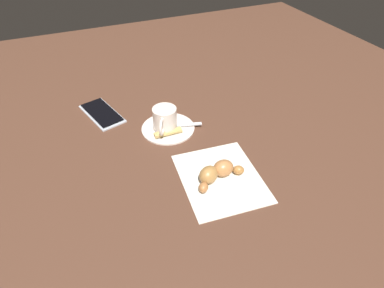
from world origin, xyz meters
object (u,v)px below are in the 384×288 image
at_px(saucer, 168,128).
at_px(sugar_packet, 168,132).
at_px(croissant, 218,172).
at_px(napkin, 221,178).
at_px(teaspoon, 169,126).
at_px(cell_phone, 102,113).
at_px(espresso_cup, 165,118).

relative_size(saucer, sugar_packet, 1.92).
bearing_deg(sugar_packet, croissant, -75.18).
relative_size(sugar_packet, napkin, 0.35).
xyz_separation_m(teaspoon, cell_phone, (0.14, 0.15, -0.01)).
distance_m(napkin, croissant, 0.02).
bearing_deg(napkin, sugar_packet, 16.21).
distance_m(espresso_cup, cell_phone, 0.19).
bearing_deg(espresso_cup, teaspoon, -86.93).
bearing_deg(sugar_packet, saucer, 72.02).
bearing_deg(cell_phone, sugar_packet, -140.26).
xyz_separation_m(sugar_packet, cell_phone, (0.16, 0.13, -0.01)).
xyz_separation_m(espresso_cup, sugar_packet, (-0.03, 0.00, -0.03)).
xyz_separation_m(saucer, espresso_cup, (-0.00, 0.01, 0.03)).
xyz_separation_m(saucer, croissant, (-0.21, -0.04, 0.02)).
relative_size(napkin, croissant, 1.65).
relative_size(teaspoon, cell_phone, 0.77).
relative_size(espresso_cup, napkin, 0.42).
height_order(saucer, espresso_cup, espresso_cup).
bearing_deg(napkin, espresso_cup, 14.01).
bearing_deg(teaspoon, napkin, -168.87).
relative_size(sugar_packet, cell_phone, 0.44).
height_order(espresso_cup, sugar_packet, espresso_cup).
bearing_deg(espresso_cup, napkin, -165.99).
bearing_deg(sugar_packet, napkin, -72.83).
bearing_deg(espresso_cup, croissant, -168.09).
bearing_deg(saucer, sugar_packet, 161.05).
bearing_deg(espresso_cup, saucer, -71.18).
height_order(teaspoon, cell_phone, teaspoon).
height_order(espresso_cup, croissant, espresso_cup).
distance_m(espresso_cup, croissant, 0.21).
bearing_deg(napkin, cell_phone, 28.53).
bearing_deg(teaspoon, croissant, -171.01).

